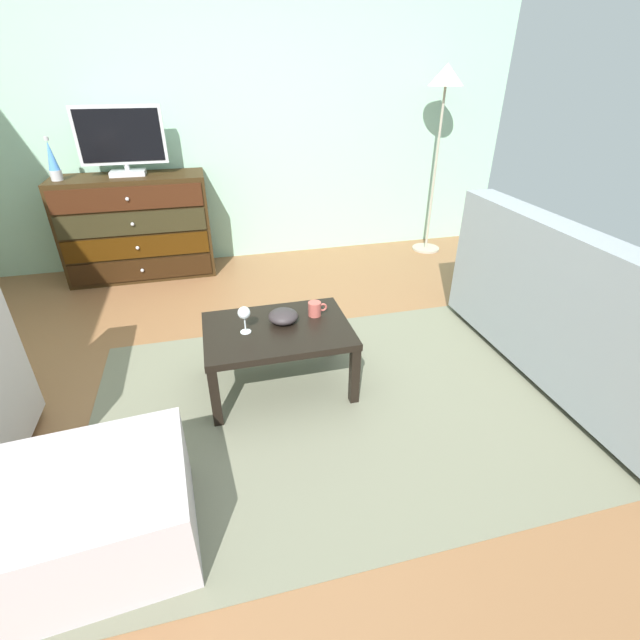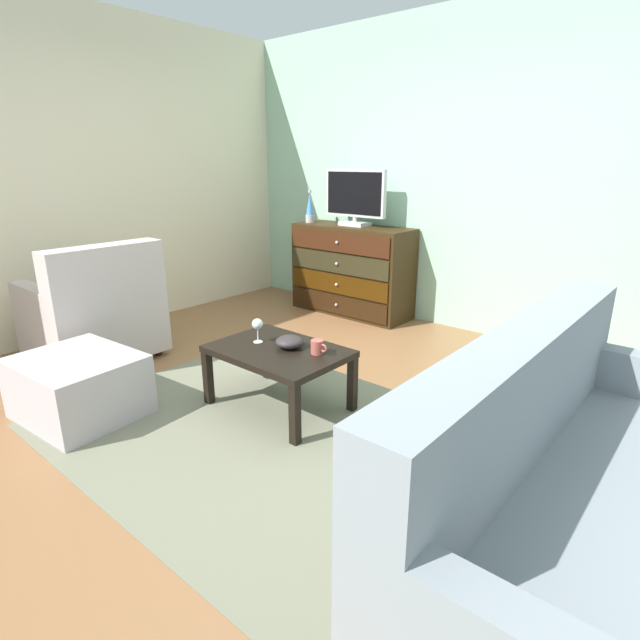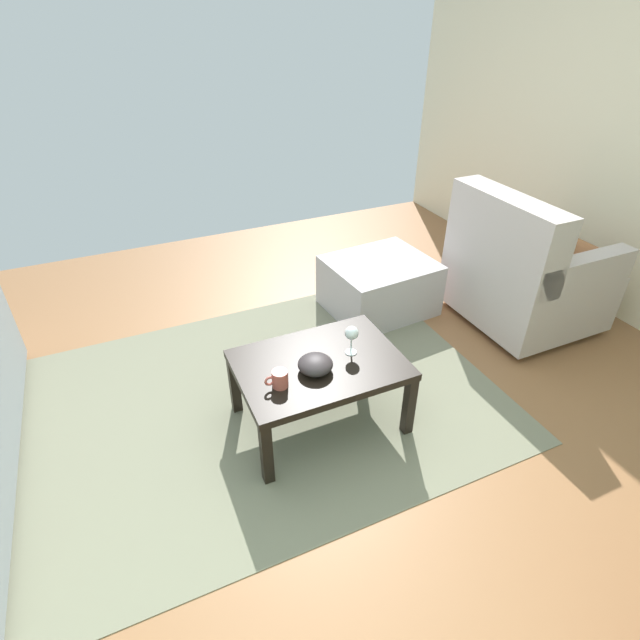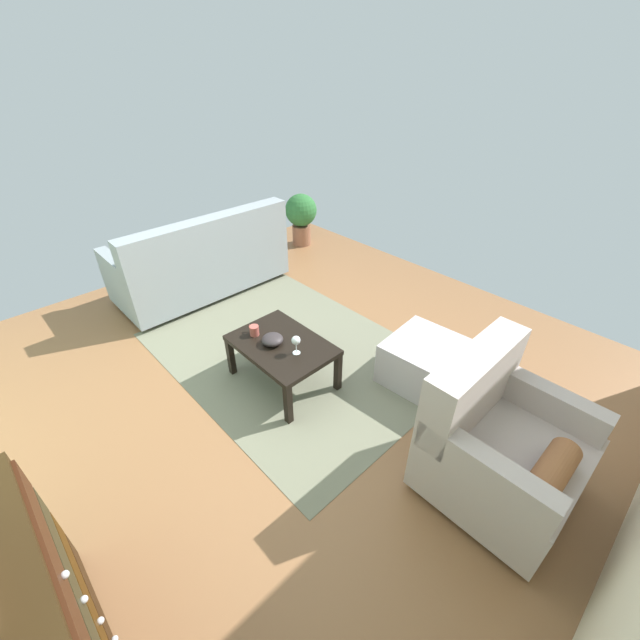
% 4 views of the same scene
% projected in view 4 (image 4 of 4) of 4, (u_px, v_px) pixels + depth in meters
% --- Properties ---
extents(ground_plane, '(5.38, 5.19, 0.05)m').
position_uv_depth(ground_plane, '(289.00, 376.00, 3.48)').
color(ground_plane, brown).
extents(area_rug, '(2.60, 1.90, 0.01)m').
position_uv_depth(area_rug, '(291.00, 353.00, 3.69)').
color(area_rug, '#70705B').
rests_on(area_rug, ground_plane).
extents(coffee_table, '(0.82, 0.58, 0.40)m').
position_uv_depth(coffee_table, '(282.00, 348.00, 3.20)').
color(coffee_table, black).
rests_on(coffee_table, ground_plane).
extents(wine_glass, '(0.07, 0.07, 0.16)m').
position_uv_depth(wine_glass, '(296.00, 341.00, 3.00)').
color(wine_glass, silver).
rests_on(wine_glass, coffee_table).
extents(mug, '(0.11, 0.08, 0.08)m').
position_uv_depth(mug, '(254.00, 330.00, 3.24)').
color(mug, '#AF5047').
rests_on(mug, coffee_table).
extents(bowl_decorative, '(0.17, 0.17, 0.08)m').
position_uv_depth(bowl_decorative, '(272.00, 339.00, 3.15)').
color(bowl_decorative, '#2E2829').
rests_on(bowl_decorative, coffee_table).
extents(couch_large, '(0.85, 1.87, 0.94)m').
position_uv_depth(couch_large, '(203.00, 262.00, 4.47)').
color(couch_large, '#332319').
rests_on(couch_large, ground_plane).
extents(armchair, '(0.80, 0.85, 0.93)m').
position_uv_depth(armchair, '(498.00, 443.00, 2.39)').
color(armchair, '#332319').
rests_on(armchair, ground_plane).
extents(ottoman, '(0.74, 0.65, 0.38)m').
position_uv_depth(ottoman, '(431.00, 365.00, 3.27)').
color(ottoman, '#B3A9AD').
rests_on(ottoman, ground_plane).
extents(potted_plant, '(0.44, 0.44, 0.72)m').
position_uv_depth(potted_plant, '(301.00, 215.00, 5.55)').
color(potted_plant, brown).
rests_on(potted_plant, ground_plane).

